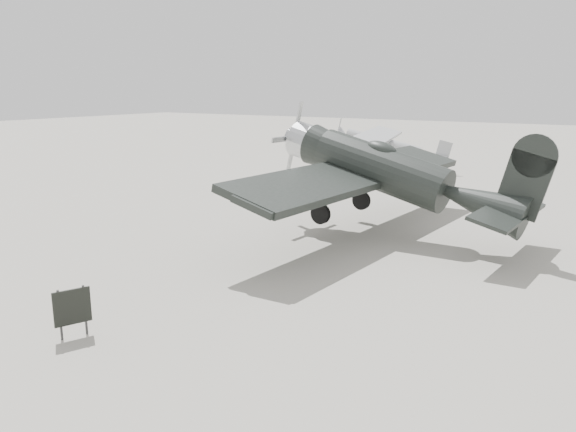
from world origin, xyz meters
name	(u,v)px	position (x,y,z in m)	size (l,w,h in m)	color
ground	(222,292)	(0.00, 0.00, 0.00)	(160.00, 160.00, 0.00)	gray
lowwing_monoplane	(393,174)	(1.70, 7.79, 2.34)	(9.82, 13.72, 4.43)	black
highwing_monoplane	(387,143)	(-4.94, 23.33, 1.85)	(7.47, 10.43, 2.95)	gray
sign_board	(72,308)	(-0.98, -3.95, 0.69)	(0.36, 0.75, 1.15)	#333333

